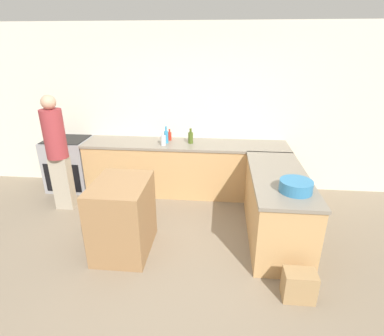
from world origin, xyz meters
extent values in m
plane|color=gray|center=(0.00, 0.00, 0.00)|extent=(14.00, 14.00, 0.00)
cube|color=silver|center=(0.00, 2.34, 1.35)|extent=(8.00, 0.06, 2.70)
cube|color=tan|center=(0.00, 2.00, 0.42)|extent=(3.28, 0.62, 0.84)
cube|color=gray|center=(0.00, 2.00, 0.86)|extent=(3.31, 0.65, 0.04)
cube|color=tan|center=(1.31, 0.84, 0.42)|extent=(0.66, 1.68, 0.84)
cube|color=gray|center=(1.31, 0.84, 0.86)|extent=(0.69, 1.71, 0.04)
cube|color=#99999E|center=(-2.02, 2.00, 0.44)|extent=(0.72, 0.62, 0.88)
cube|color=black|center=(-2.02, 1.68, 0.31)|extent=(0.60, 0.01, 0.49)
cube|color=black|center=(-2.02, 2.00, 0.89)|extent=(0.66, 0.57, 0.01)
cube|color=#997047|center=(-0.56, 0.37, 0.45)|extent=(0.63, 0.81, 0.90)
cylinder|color=teal|center=(1.40, 0.39, 0.94)|extent=(0.35, 0.35, 0.13)
cylinder|color=#475B1E|center=(0.09, 2.01, 0.97)|extent=(0.08, 0.08, 0.18)
cylinder|color=#475B1E|center=(0.09, 2.01, 1.09)|extent=(0.04, 0.04, 0.07)
cylinder|color=silver|center=(-0.33, 1.86, 0.96)|extent=(0.08, 0.08, 0.16)
cylinder|color=silver|center=(-0.33, 1.86, 1.07)|extent=(0.04, 0.04, 0.06)
cylinder|color=#338CBF|center=(-0.30, 1.98, 0.98)|extent=(0.07, 0.07, 0.20)
cylinder|color=#338CBF|center=(-0.30, 1.98, 1.12)|extent=(0.03, 0.03, 0.08)
cylinder|color=red|center=(-0.27, 2.13, 0.95)|extent=(0.06, 0.06, 0.14)
cylinder|color=red|center=(-0.27, 2.13, 1.04)|extent=(0.03, 0.03, 0.05)
cube|color=#ADA38E|center=(-1.79, 1.29, 0.42)|extent=(0.27, 0.17, 0.83)
cylinder|color=#993338|center=(-1.79, 1.29, 1.18)|extent=(0.30, 0.30, 0.70)
sphere|color=tan|center=(-1.79, 1.29, 1.63)|extent=(0.20, 0.20, 0.20)
cube|color=#A88456|center=(1.39, -0.24, 0.16)|extent=(0.31, 0.20, 0.32)
camera|label=1|loc=(0.56, -2.62, 2.36)|focal=28.00mm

